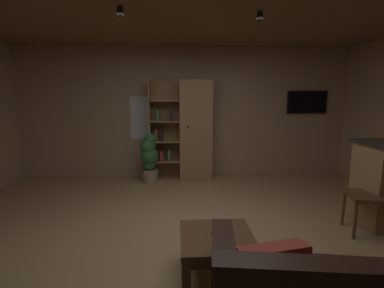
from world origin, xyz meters
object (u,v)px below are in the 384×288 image
(table_book_1, at_px, (224,231))
(dining_chair, at_px, (376,191))
(table_book_0, at_px, (220,234))
(coffee_table, at_px, (217,244))
(potted_floor_plant, at_px, (149,157))
(bookshelf_cabinet, at_px, (191,131))
(wall_mounted_tv, at_px, (307,102))

(table_book_1, relative_size, dining_chair, 0.12)
(table_book_0, xyz_separation_m, dining_chair, (1.93, 0.70, 0.11))
(coffee_table, relative_size, potted_floor_plant, 0.68)
(bookshelf_cabinet, bearing_deg, potted_floor_plant, -167.10)
(coffee_table, relative_size, table_book_0, 5.15)
(coffee_table, xyz_separation_m, table_book_0, (0.03, 0.00, 0.10))
(coffee_table, height_order, wall_mounted_tv, wall_mounted_tv)
(table_book_0, distance_m, potted_floor_plant, 3.02)
(dining_chair, height_order, wall_mounted_tv, wall_mounted_tv)
(table_book_0, height_order, potted_floor_plant, potted_floor_plant)
(potted_floor_plant, bearing_deg, wall_mounted_tv, 7.07)
(wall_mounted_tv, bearing_deg, bookshelf_cabinet, -174.94)
(bookshelf_cabinet, bearing_deg, wall_mounted_tv, 5.06)
(bookshelf_cabinet, height_order, coffee_table, bookshelf_cabinet)
(coffee_table, height_order, potted_floor_plant, potted_floor_plant)
(wall_mounted_tv, bearing_deg, coffee_table, -125.24)
(coffee_table, bearing_deg, table_book_0, 1.93)
(table_book_0, relative_size, table_book_1, 1.10)
(table_book_0, distance_m, wall_mounted_tv, 4.15)
(wall_mounted_tv, bearing_deg, table_book_1, -124.48)
(dining_chair, xyz_separation_m, wall_mounted_tv, (0.36, 2.57, 0.99))
(potted_floor_plant, bearing_deg, table_book_1, -72.14)
(table_book_1, xyz_separation_m, wall_mounted_tv, (2.26, 3.28, 1.07))
(coffee_table, bearing_deg, potted_floor_plant, 106.81)
(bookshelf_cabinet, height_order, table_book_1, bookshelf_cabinet)
(coffee_table, height_order, table_book_0, table_book_0)
(table_book_1, bearing_deg, dining_chair, 20.48)
(bookshelf_cabinet, height_order, potted_floor_plant, bookshelf_cabinet)
(table_book_1, distance_m, wall_mounted_tv, 4.13)
(coffee_table, xyz_separation_m, wall_mounted_tv, (2.32, 3.28, 1.19))
(dining_chair, bearing_deg, potted_floor_plant, 142.38)
(dining_chair, distance_m, potted_floor_plant, 3.57)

